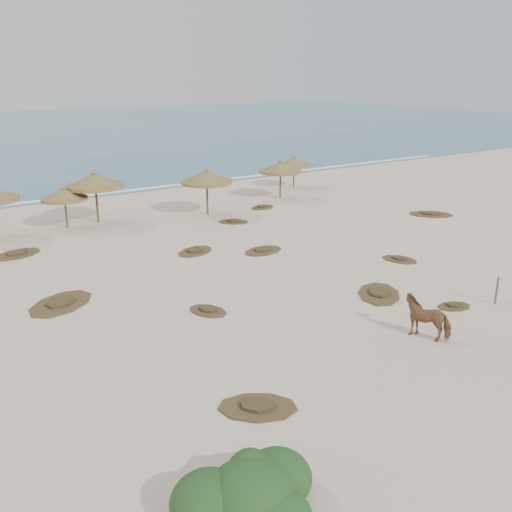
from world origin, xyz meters
name	(u,v)px	position (x,y,z in m)	size (l,w,h in m)	color
ground	(347,309)	(0.00, 0.00, 0.00)	(160.00, 160.00, 0.00)	beige
foam_line	(109,193)	(0.00, 26.00, 0.00)	(70.00, 0.60, 0.01)	white
palapa_2	(64,195)	(-5.40, 17.83, 1.92)	(3.18, 3.18, 2.47)	brown
palapa_3	(95,181)	(-3.49, 18.06, 2.48)	(3.98, 3.98, 3.20)	brown
palapa_4	(207,178)	(2.89, 16.13, 2.34)	(3.76, 3.76, 3.02)	brown
palapa_5	(281,168)	(9.52, 17.50, 2.18)	(3.41, 3.41, 2.80)	brown
palapa_6	(294,162)	(12.77, 20.21, 1.93)	(2.74, 2.74, 2.49)	brown
horse	(428,317)	(0.73, -3.19, 0.70)	(0.76, 1.66, 1.40)	#8B5D3F
fence_post_near	(497,291)	(5.17, -2.78, 0.56)	(0.08, 0.08, 1.12)	#615949
bush	(250,498)	(-8.80, -6.83, 0.46)	(3.14, 2.77, 1.41)	#255122
scrub_1	(61,303)	(-8.92, 6.51, 0.05)	(3.50, 3.27, 0.16)	brown
scrub_2	(208,310)	(-4.50, 2.73, 0.05)	(1.56, 1.88, 0.16)	brown
scrub_3	(263,250)	(1.46, 7.81, 0.05)	(2.39, 1.76, 0.16)	brown
scrub_4	(400,259)	(6.13, 3.03, 0.05)	(1.64, 1.99, 0.16)	brown
scrub_5	(431,214)	(14.56, 8.28, 0.05)	(3.18, 3.13, 0.16)	brown
scrub_6	(17,254)	(-8.96, 14.03, 0.05)	(2.80, 2.30, 0.16)	brown
scrub_7	(233,221)	(3.23, 13.56, 0.05)	(2.13, 2.01, 0.16)	brown
scrub_9	(379,293)	(2.12, 0.41, 0.05)	(2.96, 3.01, 0.16)	brown
scrub_10	(262,207)	(6.80, 15.73, 0.05)	(2.03, 1.56, 0.16)	brown
scrub_11	(258,407)	(-6.52, -3.68, 0.05)	(2.58, 2.38, 0.16)	brown
scrub_12	(454,306)	(3.58, -2.11, 0.05)	(1.54, 1.21, 0.16)	brown
scrub_13	(195,251)	(-1.43, 9.60, 0.05)	(2.52, 2.17, 0.16)	brown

